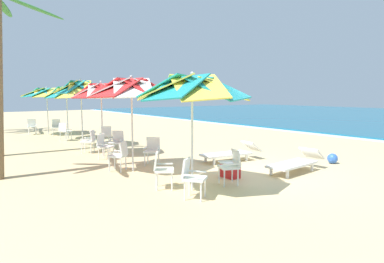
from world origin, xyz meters
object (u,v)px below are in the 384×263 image
object	(u,v)px
plastic_chair_1	(161,168)
beach_umbrella_5	(47,93)
beach_umbrella_3	(81,88)
beach_umbrella_2	(101,92)
beach_umbrella_0	(192,89)
beach_umbrella_4	(66,93)
plastic_chair_4	(152,149)
plastic_chair_8	(106,135)
sun_lounger_0	(296,162)
beach_umbrella_1	(131,89)
plastic_chair_9	(65,130)
cooler_box	(230,170)
plastic_chair_0	(192,176)
plastic_chair_2	(231,165)
plastic_chair_3	(120,154)
plastic_chair_5	(104,145)
plastic_chair_7	(117,141)
plastic_chair_10	(56,126)
plastic_chair_6	(89,140)
beach_ball	(332,159)
sun_lounger_1	(231,153)
plastic_chair_11	(32,125)

from	to	relation	value
plastic_chair_1	beach_umbrella_5	distance (m)	12.74
beach_umbrella_3	beach_umbrella_2	bearing A→B (deg)	-1.86
beach_umbrella_0	beach_umbrella_4	world-z (taller)	beach_umbrella_0
plastic_chair_4	plastic_chair_8	distance (m)	4.42
sun_lounger_0	beach_umbrella_0	bearing A→B (deg)	-94.90
beach_umbrella_1	plastic_chair_4	size ratio (longest dim) A/B	3.16
beach_umbrella_3	plastic_chair_9	bearing A→B (deg)	-177.24
plastic_chair_9	sun_lounger_0	distance (m)	10.98
plastic_chair_9	cooler_box	bearing A→B (deg)	9.26
cooler_box	plastic_chair_0	bearing A→B (deg)	-66.35
plastic_chair_1	plastic_chair_2	bearing A→B (deg)	65.34
beach_umbrella_0	cooler_box	distance (m)	2.64
plastic_chair_3	beach_umbrella_5	size ratio (longest dim) A/B	0.33
plastic_chair_1	plastic_chair_5	world-z (taller)	same
plastic_chair_7	plastic_chair_10	distance (m)	7.15
plastic_chair_6	beach_umbrella_1	bearing A→B (deg)	-0.44
beach_umbrella_3	cooler_box	distance (m)	7.95
plastic_chair_3	plastic_chair_10	size ratio (longest dim) A/B	1.00
plastic_chair_0	beach_ball	distance (m)	5.74
beach_umbrella_0	plastic_chair_9	xyz separation A→B (m)	(-10.09, -0.07, -1.84)
plastic_chair_2	plastic_chair_0	bearing A→B (deg)	-77.81
plastic_chair_8	beach_umbrella_4	distance (m)	3.71
plastic_chair_5	sun_lounger_1	bearing A→B (deg)	49.59
plastic_chair_0	plastic_chair_9	world-z (taller)	same
plastic_chair_1	plastic_chair_11	xyz separation A→B (m)	(-13.25, -0.31, 0.00)
plastic_chair_7	plastic_chair_6	bearing A→B (deg)	-141.08
plastic_chair_4	beach_umbrella_1	bearing A→B (deg)	-63.64
beach_umbrella_0	beach_umbrella_1	distance (m)	2.53
sun_lounger_0	sun_lounger_1	bearing A→B (deg)	-168.63
plastic_chair_0	plastic_chair_10	size ratio (longest dim) A/B	1.00
beach_umbrella_5	beach_ball	world-z (taller)	beach_umbrella_5
plastic_chair_11	sun_lounger_1	xyz separation A→B (m)	(11.87, 3.84, -0.22)
plastic_chair_2	beach_umbrella_1	distance (m)	3.52
beach_umbrella_1	cooler_box	world-z (taller)	beach_umbrella_1
plastic_chair_2	plastic_chair_6	xyz separation A→B (m)	(-6.38, -1.29, 0.00)
plastic_chair_9	beach_umbrella_2	bearing A→B (deg)	0.36
plastic_chair_6	plastic_chair_3	bearing A→B (deg)	-5.12
beach_umbrella_2	cooler_box	xyz separation A→B (m)	(5.02, 1.56, -2.09)
beach_umbrella_4	beach_ball	distance (m)	12.20
plastic_chair_8	beach_umbrella_5	bearing A→B (deg)	-170.39
sun_lounger_1	cooler_box	xyz separation A→B (m)	(1.57, -1.52, -0.08)
beach_umbrella_1	cooler_box	bearing A→B (deg)	39.32
cooler_box	beach_umbrella_1	bearing A→B (deg)	-140.68
plastic_chair_7	beach_umbrella_0	bearing A→B (deg)	-5.18
plastic_chair_2	plastic_chair_5	bearing A→B (deg)	-165.00
plastic_chair_5	beach_umbrella_3	size ratio (longest dim) A/B	0.30
beach_umbrella_1	beach_umbrella_2	distance (m)	2.87
plastic_chair_3	beach_ball	size ratio (longest dim) A/B	2.67
plastic_chair_0	beach_ball	bearing A→B (deg)	91.78
beach_umbrella_2	sun_lounger_1	distance (m)	5.04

